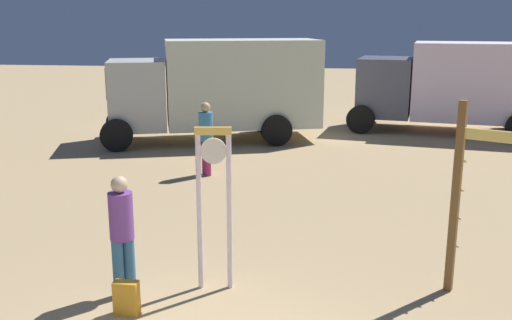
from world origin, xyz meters
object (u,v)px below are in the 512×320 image
Objects in this scene: standing_clock at (214,193)px; box_truck_near at (466,84)px; box_truck_far at (220,86)px; person_distant at (206,135)px; person_near_clock at (122,230)px; backpack at (127,298)px; arrow_sign at (481,174)px.

standing_clock is 13.40m from box_truck_near.
standing_clock is at bearing -79.13° from box_truck_far.
standing_clock is 1.29× the size of person_distant.
person_near_clock reaches higher than backpack.
person_near_clock is 10.30m from box_truck_far.
box_truck_far reaches higher than backpack.
box_truck_far is (-1.89, 9.87, 0.29)m from standing_clock.
box_truck_near is (6.81, 12.52, 0.67)m from person_near_clock.
person_near_clock is at bearing 112.81° from backpack.
backpack is 0.25× the size of person_distant.
box_truck_near is (6.60, 13.03, 1.37)m from backpack.
backpack is 0.06× the size of box_truck_far.
box_truck_far is at bearing 118.74° from arrow_sign.
standing_clock is 0.86× the size of arrow_sign.
arrow_sign is 12.13m from box_truck_near.
arrow_sign is 0.37× the size of box_truck_near.
arrow_sign reaches higher than person_near_clock.
backpack is at bearing -165.65° from arrow_sign.
person_distant is (-4.81, 5.55, -0.70)m from arrow_sign.
person_near_clock is at bearing -161.53° from standing_clock.
person_near_clock is at bearing -87.50° from person_distant.
box_truck_near is at bearing 63.12° from backpack.
arrow_sign is 11.00m from box_truck_far.
backpack is at bearing -67.19° from person_near_clock.
box_truck_far reaches higher than arrow_sign.
backpack is at bearing -136.50° from standing_clock.
arrow_sign is (3.40, 0.22, 0.32)m from standing_clock.
person_distant is 9.55m from box_truck_near.
box_truck_far is (-5.29, 9.65, -0.03)m from arrow_sign.
box_truck_far reaches higher than standing_clock.
box_truck_far is at bearing 95.10° from backpack.
box_truck_far is (-0.75, 10.25, 0.72)m from person_near_clock.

